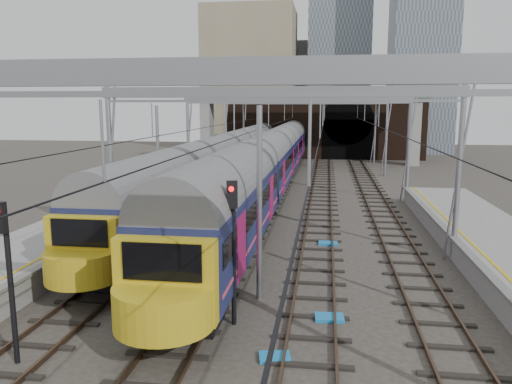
# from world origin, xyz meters

# --- Properties ---
(ground) EXTENTS (160.00, 160.00, 0.00)m
(ground) POSITION_xyz_m (0.00, 0.00, 0.00)
(ground) COLOR #38332D
(ground) RESTS_ON ground
(platform_left) EXTENTS (4.32, 55.00, 1.12)m
(platform_left) POSITION_xyz_m (-10.18, 2.50, 0.55)
(platform_left) COLOR gray
(platform_left) RESTS_ON ground
(tracks) EXTENTS (14.40, 80.00, 0.22)m
(tracks) POSITION_xyz_m (0.00, 15.00, 0.02)
(tracks) COLOR #4C3828
(tracks) RESTS_ON ground
(overhead_line) EXTENTS (16.80, 80.00, 8.00)m
(overhead_line) POSITION_xyz_m (0.00, 21.49, 6.57)
(overhead_line) COLOR gray
(overhead_line) RESTS_ON ground
(retaining_wall) EXTENTS (28.00, 2.75, 9.00)m
(retaining_wall) POSITION_xyz_m (1.40, 51.93, 4.33)
(retaining_wall) COLOR black
(retaining_wall) RESTS_ON ground
(overbridge) EXTENTS (28.00, 3.00, 9.25)m
(overbridge) POSITION_xyz_m (0.00, 46.00, 7.27)
(overbridge) COLOR gray
(overbridge) RESTS_ON ground
(city_skyline) EXTENTS (37.50, 27.50, 60.00)m
(city_skyline) POSITION_xyz_m (2.73, 70.48, 17.09)
(city_skyline) COLOR tan
(city_skyline) RESTS_ON ground
(train_main) EXTENTS (2.98, 68.90, 5.07)m
(train_main) POSITION_xyz_m (-2.00, 31.68, 2.60)
(train_main) COLOR black
(train_main) RESTS_ON ground
(train_second) EXTENTS (2.74, 63.37, 4.73)m
(train_second) POSITION_xyz_m (-6.00, 32.08, 2.45)
(train_second) COLOR black
(train_second) RESTS_ON ground
(signal_near_left) EXTENTS (0.35, 0.46, 4.55)m
(signal_near_left) POSITION_xyz_m (-5.99, -3.55, 2.90)
(signal_near_left) COLOR black
(signal_near_left) RESTS_ON ground
(signal_near_centre) EXTENTS (0.37, 0.46, 4.73)m
(signal_near_centre) POSITION_xyz_m (-0.52, -0.31, 3.00)
(signal_near_centre) COLOR black
(signal_near_centre) RESTS_ON ground
(equip_cover_a) EXTENTS (0.97, 0.77, 0.10)m
(equip_cover_a) POSITION_xyz_m (1.01, -2.29, 0.05)
(equip_cover_a) COLOR #1A7FC8
(equip_cover_a) RESTS_ON ground
(equip_cover_b) EXTENTS (0.96, 0.68, 0.11)m
(equip_cover_b) POSITION_xyz_m (2.51, 9.70, 0.06)
(equip_cover_b) COLOR #1A7FC8
(equip_cover_b) RESTS_ON ground
(equip_cover_c) EXTENTS (1.00, 0.74, 0.11)m
(equip_cover_c) POSITION_xyz_m (2.54, 0.58, 0.06)
(equip_cover_c) COLOR #1A7FC8
(equip_cover_c) RESTS_ON ground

